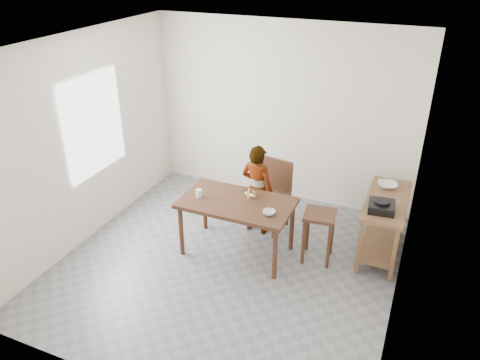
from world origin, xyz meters
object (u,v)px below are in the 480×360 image
at_px(dining_table, 237,227).
at_px(dining_chair, 269,197).
at_px(child, 257,189).
at_px(prep_counter, 383,226).
at_px(stool, 318,236).

relative_size(dining_table, dining_chair, 1.43).
bearing_deg(child, prep_counter, -168.11).
bearing_deg(dining_chair, stool, -18.14).
xyz_separation_m(prep_counter, child, (-1.67, -0.12, 0.24)).
distance_m(dining_table, child, 0.64).
xyz_separation_m(dining_table, dining_chair, (0.17, 0.70, 0.11)).
bearing_deg(prep_counter, dining_chair, 179.99).
bearing_deg(stool, dining_table, -165.47).
bearing_deg(dining_chair, dining_table, -93.74).
height_order(dining_chair, stool, dining_chair).
xyz_separation_m(dining_table, prep_counter, (1.72, 0.70, 0.03)).
bearing_deg(prep_counter, stool, -148.60).
relative_size(dining_table, stool, 2.10).
xyz_separation_m(prep_counter, stool, (-0.72, -0.44, -0.07)).
relative_size(prep_counter, stool, 1.80).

